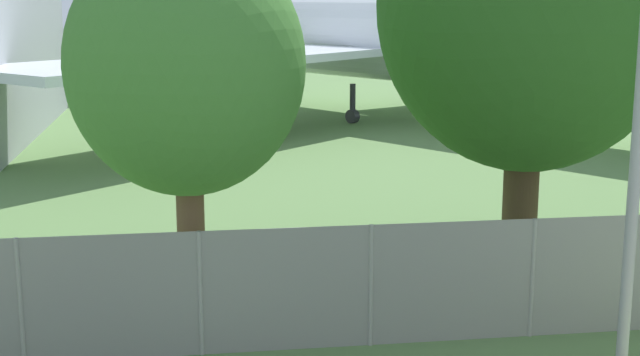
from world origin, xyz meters
The scene contains 4 objects.
perimeter_fence centered at (0.00, 9.77, 0.95)m, with size 56.07×0.07×1.90m.
airplane centered at (6.65, 33.57, 3.48)m, with size 32.20×38.36×11.18m.
tree_near_hangar centered at (3.37, 12.54, 5.05)m, with size 5.42×5.42×8.05m.
tree_behind_benches centered at (-2.66, 10.76, 4.19)m, with size 3.61×3.61×6.20m.
Camera 1 is at (-2.59, -2.77, 5.25)m, focal length 50.00 mm.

